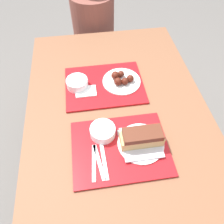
{
  "coord_description": "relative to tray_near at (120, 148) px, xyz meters",
  "views": [
    {
      "loc": [
        -0.13,
        -0.63,
        1.62
      ],
      "look_at": [
        -0.04,
        0.01,
        0.77
      ],
      "focal_mm": 35.0,
      "sensor_mm": 36.0,
      "label": 1
    }
  ],
  "objects": [
    {
      "name": "wings_plate_far",
      "position": [
        0.07,
        0.41,
        0.02
      ],
      "size": [
        0.21,
        0.21,
        0.05
      ],
      "color": "white",
      "rests_on": "tray_far"
    },
    {
      "name": "plastic_spoon_near",
      "position": [
        -0.12,
        -0.06,
        0.01
      ],
      "size": [
        0.03,
        0.17,
        0.0
      ],
      "color": "white",
      "rests_on": "tray_near"
    },
    {
      "name": "plastic_fork_near",
      "position": [
        -0.1,
        -0.06,
        0.01
      ],
      "size": [
        0.04,
        0.17,
        0.0
      ],
      "color": "white",
      "rests_on": "tray_near"
    },
    {
      "name": "bowl_coleslaw_far",
      "position": [
        -0.17,
        0.41,
        0.03
      ],
      "size": [
        0.12,
        0.12,
        0.05
      ],
      "color": "white",
      "rests_on": "tray_far"
    },
    {
      "name": "tray_far",
      "position": [
        -0.02,
        0.4,
        0.0
      ],
      "size": [
        0.43,
        0.33,
        0.01
      ],
      "color": "#B21419",
      "rests_on": "picnic_table"
    },
    {
      "name": "plastic_knife_near",
      "position": [
        -0.08,
        -0.06,
        0.01
      ],
      "size": [
        0.02,
        0.17,
        0.0
      ],
      "color": "white",
      "rests_on": "tray_near"
    },
    {
      "name": "brisket_sandwich_plate",
      "position": [
        0.1,
        0.0,
        0.04
      ],
      "size": [
        0.21,
        0.21,
        0.09
      ],
      "color": "white",
      "rests_on": "tray_near"
    },
    {
      "name": "tray_near",
      "position": [
        0.0,
        0.0,
        0.0
      ],
      "size": [
        0.43,
        0.33,
        0.01
      ],
      "color": "#B21419",
      "rests_on": "picnic_table"
    },
    {
      "name": "bowl_coleslaw_near",
      "position": [
        -0.07,
        0.08,
        0.03
      ],
      "size": [
        0.12,
        0.12,
        0.05
      ],
      "color": "white",
      "rests_on": "tray_near"
    },
    {
      "name": "condiment_packet",
      "position": [
        0.02,
        0.08,
        0.01
      ],
      "size": [
        0.04,
        0.03,
        0.01
      ],
      "color": "#A59E93",
      "rests_on": "tray_near"
    },
    {
      "name": "picnic_table",
      "position": [
        0.03,
        0.17,
        -0.1
      ],
      "size": [
        0.94,
        1.52,
        0.73
      ],
      "color": "brown",
      "rests_on": "ground_plane"
    },
    {
      "name": "ground_plane",
      "position": [
        0.03,
        0.17,
        -0.74
      ],
      "size": [
        12.0,
        12.0,
        0.0
      ],
      "primitive_type": "plane",
      "color": "#605B56"
    },
    {
      "name": "person_seated_across",
      "position": [
        -0.02,
        1.15,
        -0.03
      ],
      "size": [
        0.33,
        0.33,
        0.65
      ],
      "color": "brown",
      "rests_on": "picnic_bench_far"
    },
    {
      "name": "picnic_bench_far",
      "position": [
        0.03,
        1.15,
        -0.37
      ],
      "size": [
        0.89,
        0.28,
        0.44
      ],
      "color": "brown",
      "rests_on": "ground_plane"
    },
    {
      "name": "napkin_far",
      "position": [
        -0.13,
        0.36,
        0.01
      ],
      "size": [
        0.11,
        0.08,
        0.01
      ],
      "color": "white",
      "rests_on": "tray_far"
    }
  ]
}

